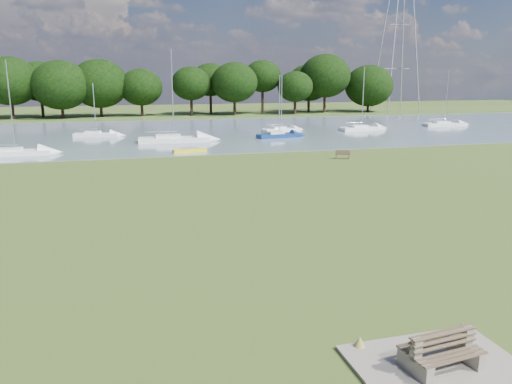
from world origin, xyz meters
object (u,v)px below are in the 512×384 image
object	(u,v)px
sailboat_2	(173,138)
sailboat_8	(279,134)
sailboat_5	(444,123)
sailboat_7	(361,127)
sailboat_4	(14,151)
sailboat_6	(96,133)
bench_pair	(441,351)
sailboat_1	(281,129)
riverbank_bench	(343,155)
kayak	(190,151)

from	to	relation	value
sailboat_2	sailboat_8	world-z (taller)	sailboat_2
sailboat_2	sailboat_5	size ratio (longest dim) A/B	1.24
sailboat_7	sailboat_4	bearing A→B (deg)	-172.26
sailboat_2	sailboat_4	distance (m)	16.23
sailboat_5	sailboat_6	bearing A→B (deg)	-176.16
sailboat_4	bench_pair	bearing A→B (deg)	-67.08
sailboat_1	sailboat_8	world-z (taller)	sailboat_8
riverbank_bench	kayak	size ratio (longest dim) A/B	0.41
sailboat_1	sailboat_6	size ratio (longest dim) A/B	1.13
riverbank_bench	bench_pair	bearing A→B (deg)	-88.44
sailboat_6	sailboat_8	distance (m)	22.08
kayak	sailboat_8	size ratio (longest dim) A/B	0.45
sailboat_5	kayak	bearing A→B (deg)	-154.58
sailboat_5	bench_pair	bearing A→B (deg)	-122.42
sailboat_6	sailboat_8	world-z (taller)	sailboat_8
sailboat_1	sailboat_5	distance (m)	25.68
riverbank_bench	sailboat_1	size ratio (longest dim) A/B	0.19
sailboat_1	sailboat_4	bearing A→B (deg)	-172.42
riverbank_bench	sailboat_1	world-z (taller)	sailboat_1
sailboat_4	sailboat_5	size ratio (longest dim) A/B	1.06
sailboat_2	bench_pair	bearing A→B (deg)	-84.23
riverbank_bench	sailboat_2	bearing A→B (deg)	152.94
sailboat_4	sailboat_8	world-z (taller)	sailboat_4
riverbank_bench	sailboat_4	size ratio (longest dim) A/B	0.16
bench_pair	sailboat_6	world-z (taller)	sailboat_6
sailboat_1	sailboat_8	bearing A→B (deg)	-125.56
sailboat_4	sailboat_7	world-z (taller)	sailboat_4
sailboat_2	sailboat_1	bearing A→B (deg)	28.30
sailboat_1	sailboat_5	world-z (taller)	sailboat_5
kayak	sailboat_7	size ratio (longest dim) A/B	0.39
riverbank_bench	sailboat_6	world-z (taller)	sailboat_6
sailboat_6	sailboat_8	size ratio (longest dim) A/B	0.87
sailboat_6	sailboat_1	bearing A→B (deg)	10.06
bench_pair	sailboat_5	bearing A→B (deg)	48.15
sailboat_7	sailboat_6	bearing A→B (deg)	169.25
sailboat_2	sailboat_8	distance (m)	12.57
sailboat_6	sailboat_8	bearing A→B (deg)	-5.83
sailboat_4	sailboat_5	xyz separation A→B (m)	(55.65, 13.69, 0.02)
kayak	bench_pair	bearing A→B (deg)	-97.86
kayak	sailboat_2	world-z (taller)	sailboat_2
sailboat_7	riverbank_bench	bearing A→B (deg)	-128.56
sailboat_1	sailboat_8	distance (m)	6.39
sailboat_5	sailboat_7	size ratio (longest dim) A/B	0.96
bench_pair	sailboat_8	world-z (taller)	sailboat_8
sailboat_1	sailboat_2	world-z (taller)	sailboat_2
sailboat_8	sailboat_2	bearing A→B (deg)	174.71
kayak	sailboat_6	world-z (taller)	sailboat_6
sailboat_2	sailboat_6	bearing A→B (deg)	142.44
sailboat_5	riverbank_bench	bearing A→B (deg)	-135.96
bench_pair	sailboat_6	size ratio (longest dim) A/B	0.31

